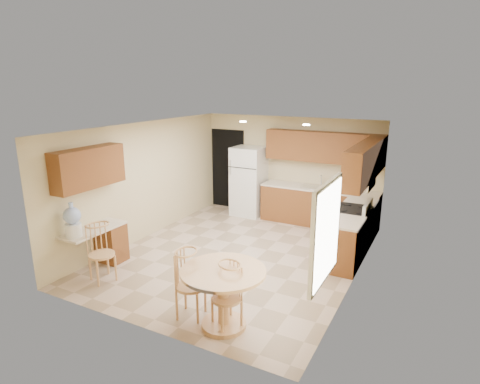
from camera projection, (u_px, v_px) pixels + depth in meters
The scene contains 30 objects.
floor at pixel (237, 255), 7.90m from camera, with size 5.50×5.50×0.00m, color tan.
ceiling at pixel (237, 127), 7.24m from camera, with size 4.50×5.50×0.02m, color white.
wall_back at pixel (289, 168), 9.92m from camera, with size 4.50×0.02×2.50m, color #CCBD89.
wall_front at pixel (138, 244), 5.22m from camera, with size 4.50×0.02×2.50m, color #CCBD89.
wall_left at pixel (145, 181), 8.58m from camera, with size 0.02×5.50×2.50m, color #CCBD89.
wall_right at pixel (358, 211), 6.56m from camera, with size 0.02×5.50×2.50m, color #CCBD89.
doorway at pixel (228, 169), 10.74m from camera, with size 0.90×0.02×2.10m, color black.
base_cab_back at pixel (319, 207), 9.48m from camera, with size 2.75×0.60×0.87m, color brown.
counter_back at pixel (320, 189), 9.36m from camera, with size 2.75×0.63×0.04m, color beige.
base_cab_right_a at pixel (360, 222), 8.49m from camera, with size 0.60×0.59×0.87m, color brown.
counter_right_a at pixel (361, 201), 8.37m from camera, with size 0.63×0.59×0.04m, color beige.
base_cab_right_b at pixel (343, 246), 7.25m from camera, with size 0.60×0.80×0.87m, color brown.
counter_right_b at pixel (344, 222), 7.13m from camera, with size 0.63×0.80×0.04m, color beige.
upper_cab_back at pixel (323, 147), 9.23m from camera, with size 2.75×0.33×0.70m, color brown.
upper_cab_right at pixel (366, 162), 7.51m from camera, with size 0.33×2.42×0.70m, color brown.
upper_cab_left at pixel (89, 168), 6.98m from camera, with size 0.33×1.40×0.70m, color brown.
sink at pixel (319, 188), 9.37m from camera, with size 0.78×0.44×0.01m, color silver.
range_hood at pixel (359, 184), 7.63m from camera, with size 0.50×0.76×0.14m, color silver.
desk_pedestal at pixel (111, 243), 7.57m from camera, with size 0.48×0.42×0.72m, color brown.
desk_top at pixel (94, 230), 7.14m from camera, with size 0.50×1.20×0.04m, color beige.
window at pixel (326, 233), 4.92m from camera, with size 0.06×1.12×1.30m.
can_light_a at pixel (243, 122), 8.49m from camera, with size 0.14×0.14×0.02m, color white.
can_light_b at pixel (306, 125), 7.86m from camera, with size 0.14×0.14×0.02m, color white.
refrigerator at pixel (249, 181), 10.14m from camera, with size 0.77×0.75×1.74m.
stove at pixel (351, 230), 7.92m from camera, with size 0.65×0.76×1.09m.
dining_table at pixel (223, 290), 5.44m from camera, with size 1.16×1.16×0.86m.
chair_table_a at pixel (187, 280), 5.61m from camera, with size 0.44×0.57×1.00m.
chair_table_b at pixel (223, 293), 5.34m from camera, with size 0.41×0.48×0.94m.
chair_desk at pixel (97, 249), 6.66m from camera, with size 0.44×0.57×1.00m.
water_crock at pixel (73, 221), 6.71m from camera, with size 0.29×0.29×0.60m.
Camera 1 is at (3.43, -6.43, 3.28)m, focal length 30.00 mm.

